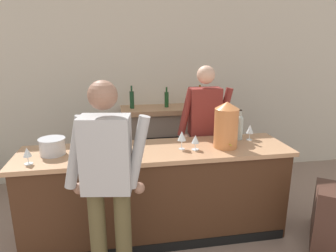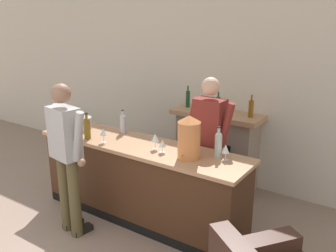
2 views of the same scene
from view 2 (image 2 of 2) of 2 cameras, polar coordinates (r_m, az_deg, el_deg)
name	(u,v)px [view 2 (image 2 of 2)]	position (r m, az deg, el deg)	size (l,w,h in m)	color
wall_back_panel	(199,87)	(5.71, 4.67, 5.89)	(12.00, 0.07, 2.75)	beige
bar_counter	(141,181)	(4.63, -4.15, -8.42)	(2.73, 0.68, 0.98)	#422616
fireplace_stone	(216,148)	(5.50, 7.40, -3.37)	(1.30, 0.52, 1.44)	gray
potted_plant_corner	(74,137)	(7.02, -14.06, -1.59)	(0.51, 0.53, 0.72)	#524543
person_customer	(67,154)	(4.27, -15.20, -4.13)	(0.65, 0.35, 1.76)	brown
person_bartender	(209,142)	(4.50, 6.21, -2.50)	(0.66, 0.31, 1.77)	#3C3239
copper_dispenser	(189,137)	(3.94, 3.22, -1.68)	(0.25, 0.28, 0.47)	#CD7943
ice_bucket_steel	(82,123)	(5.09, -12.93, 0.42)	(0.25, 0.25, 0.16)	silver
wine_bottle_rose_blush	(218,143)	(4.04, 7.68, -2.62)	(0.08, 0.08, 0.34)	#ACBBB5
wine_bottle_merlot_tall	(87,127)	(4.67, -12.24, -0.16)	(0.08, 0.08, 0.33)	brown
wine_bottle_burgundy_dark	(123,123)	(4.82, -6.89, 0.52)	(0.07, 0.07, 0.31)	#AEB2C3
wine_glass_back_row	(155,138)	(4.22, -1.98, -1.83)	(0.09, 0.09, 0.19)	silver
wine_glass_mid_counter	(162,144)	(4.13, -0.87, -2.71)	(0.08, 0.08, 0.15)	silver
wine_glass_front_left	(226,149)	(3.98, 8.78, -3.51)	(0.08, 0.08, 0.17)	silver
wine_glass_near_bucket	(61,123)	(5.07, -16.01, 0.40)	(0.07, 0.07, 0.15)	silver
wine_glass_front_right	(103,132)	(4.50, -9.84, -0.98)	(0.08, 0.08, 0.18)	silver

